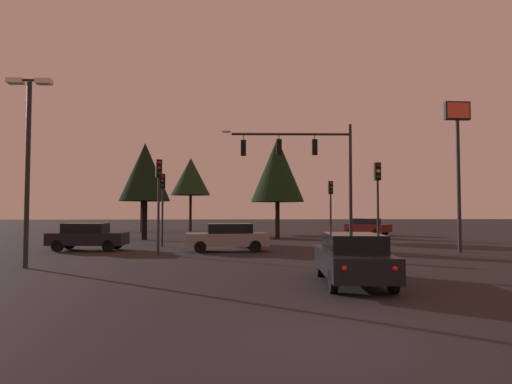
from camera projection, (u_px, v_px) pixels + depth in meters
name	position (u px, v px, depth m)	size (l,w,h in m)	color
ground_plane	(253.00, 241.00, 31.66)	(168.00, 168.00, 0.00)	black
traffic_signal_mast_arm	(309.00, 160.00, 24.84)	(7.52, 0.57, 7.22)	#232326
traffic_light_corner_left	(378.00, 190.00, 21.73)	(0.30, 0.35, 4.65)	#232326
traffic_light_corner_right	(331.00, 199.00, 30.00)	(0.31, 0.35, 4.29)	#232326
traffic_light_median	(163.00, 195.00, 26.69)	(0.31, 0.36, 4.51)	#232326
traffic_light_far_side	(159.00, 188.00, 21.83)	(0.36, 0.38, 4.82)	#232326
car_nearside_lane	(352.00, 258.00, 13.02)	(2.18, 4.70, 1.52)	black
car_crossing_left	(228.00, 237.00, 23.55)	(4.59, 2.14, 1.52)	gray
car_crossing_right	(88.00, 236.00, 24.12)	(4.27, 1.91, 1.52)	black
car_far_lane	(367.00, 226.00, 39.70)	(3.93, 4.18, 1.52)	#4C0F0F
parking_lot_lamp_post	(28.00, 146.00, 16.87)	(1.70, 0.36, 7.41)	#232326
store_sign_illuminated	(458.00, 143.00, 23.35)	(1.41, 0.30, 8.14)	#232326
tree_behind_sign	(145.00, 172.00, 33.34)	(3.89, 3.89, 7.49)	black
tree_left_far	(142.00, 182.00, 44.87)	(4.25, 4.25, 7.25)	black
tree_center_horizon	(277.00, 170.00, 34.55)	(4.26, 4.26, 8.08)	black
tree_right_cluster	(191.00, 177.00, 46.86)	(4.24, 4.24, 7.98)	black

